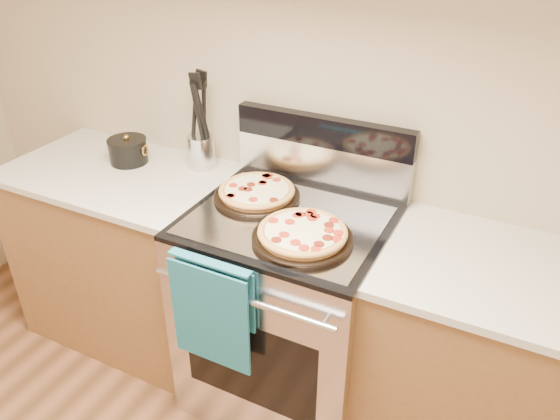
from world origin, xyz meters
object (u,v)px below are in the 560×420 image
at_px(utensil_crock, 202,151).
at_px(saucepan, 128,152).
at_px(pepperoni_pizza_front, 302,234).
at_px(pepperoni_pizza_back, 257,193).
at_px(range_body, 288,312).

height_order(utensil_crock, saucepan, utensil_crock).
bearing_deg(pepperoni_pizza_front, saucepan, 165.57).
bearing_deg(pepperoni_pizza_front, pepperoni_pizza_back, 145.80).
relative_size(pepperoni_pizza_front, utensil_crock, 2.34).
distance_m(pepperoni_pizza_back, pepperoni_pizza_front, 0.36).
bearing_deg(saucepan, pepperoni_pizza_front, -14.43).
bearing_deg(pepperoni_pizza_back, pepperoni_pizza_front, -34.20).
distance_m(range_body, saucepan, 1.03).
bearing_deg(pepperoni_pizza_back, range_body, -21.25).
xyz_separation_m(pepperoni_pizza_front, utensil_crock, (-0.67, 0.37, 0.04)).
xyz_separation_m(pepperoni_pizza_front, saucepan, (-1.00, 0.26, 0.01)).
bearing_deg(range_body, pepperoni_pizza_front, -48.69).
distance_m(pepperoni_pizza_back, utensil_crock, 0.42).
bearing_deg(range_body, utensil_crock, 156.69).
height_order(pepperoni_pizza_back, saucepan, saucepan).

